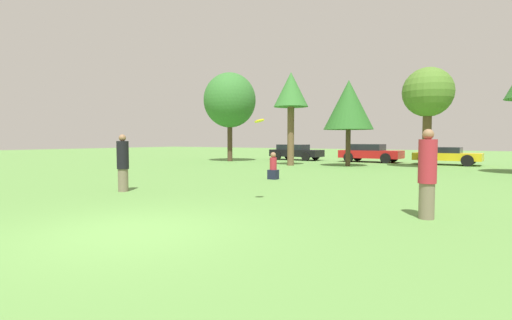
{
  "coord_description": "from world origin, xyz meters",
  "views": [
    {
      "loc": [
        5.46,
        -4.3,
        1.64
      ],
      "look_at": [
        -0.15,
        4.29,
        1.08
      ],
      "focal_mm": 26.34,
      "sensor_mm": 36.0,
      "label": 1
    }
  ],
  "objects_px": {
    "bystander_sitting": "(273,168)",
    "tree_0": "(230,100)",
    "parked_car_black": "(296,152)",
    "person_catcher": "(427,174)",
    "tree_1": "(291,92)",
    "person_thrower": "(123,163)",
    "tree_3": "(428,94)",
    "parked_car_yellow": "(446,155)",
    "tree_2": "(349,105)",
    "frisbee": "(259,121)",
    "parked_car_red": "(370,152)"
  },
  "relations": [
    {
      "from": "person_thrower",
      "to": "tree_3",
      "type": "relative_size",
      "value": 0.31
    },
    {
      "from": "person_catcher",
      "to": "parked_car_yellow",
      "type": "bearing_deg",
      "value": -89.93
    },
    {
      "from": "bystander_sitting",
      "to": "tree_1",
      "type": "bearing_deg",
      "value": 113.02
    },
    {
      "from": "frisbee",
      "to": "tree_2",
      "type": "distance_m",
      "value": 14.77
    },
    {
      "from": "parked_car_black",
      "to": "parked_car_red",
      "type": "relative_size",
      "value": 0.97
    },
    {
      "from": "frisbee",
      "to": "parked_car_black",
      "type": "bearing_deg",
      "value": 114.61
    },
    {
      "from": "person_catcher",
      "to": "parked_car_black",
      "type": "distance_m",
      "value": 22.71
    },
    {
      "from": "parked_car_black",
      "to": "person_catcher",
      "type": "bearing_deg",
      "value": -53.86
    },
    {
      "from": "person_thrower",
      "to": "person_catcher",
      "type": "bearing_deg",
      "value": -0.0
    },
    {
      "from": "tree_2",
      "to": "parked_car_yellow",
      "type": "xyz_separation_m",
      "value": [
        4.93,
        4.72,
        -3.11
      ]
    },
    {
      "from": "parked_car_yellow",
      "to": "person_catcher",
      "type": "bearing_deg",
      "value": -82.6
    },
    {
      "from": "frisbee",
      "to": "tree_1",
      "type": "bearing_deg",
      "value": 114.7
    },
    {
      "from": "frisbee",
      "to": "parked_car_red",
      "type": "bearing_deg",
      "value": 98.39
    },
    {
      "from": "person_thrower",
      "to": "parked_car_black",
      "type": "height_order",
      "value": "person_thrower"
    },
    {
      "from": "tree_2",
      "to": "tree_3",
      "type": "relative_size",
      "value": 0.92
    },
    {
      "from": "frisbee",
      "to": "parked_car_red",
      "type": "height_order",
      "value": "frisbee"
    },
    {
      "from": "person_thrower",
      "to": "tree_0",
      "type": "relative_size",
      "value": 0.27
    },
    {
      "from": "parked_car_red",
      "to": "bystander_sitting",
      "type": "bearing_deg",
      "value": -87.17
    },
    {
      "from": "person_catcher",
      "to": "parked_car_black",
      "type": "relative_size",
      "value": 0.44
    },
    {
      "from": "person_thrower",
      "to": "tree_2",
      "type": "relative_size",
      "value": 0.34
    },
    {
      "from": "person_thrower",
      "to": "tree_3",
      "type": "bearing_deg",
      "value": 62.93
    },
    {
      "from": "tree_1",
      "to": "parked_car_black",
      "type": "distance_m",
      "value": 7.73
    },
    {
      "from": "bystander_sitting",
      "to": "tree_0",
      "type": "height_order",
      "value": "tree_0"
    },
    {
      "from": "person_catcher",
      "to": "tree_1",
      "type": "relative_size",
      "value": 0.32
    },
    {
      "from": "person_thrower",
      "to": "tree_3",
      "type": "distance_m",
      "value": 17.43
    },
    {
      "from": "bystander_sitting",
      "to": "parked_car_black",
      "type": "xyz_separation_m",
      "value": [
        -6.06,
        13.86,
        0.19
      ]
    },
    {
      "from": "person_thrower",
      "to": "bystander_sitting",
      "type": "relative_size",
      "value": 1.61
    },
    {
      "from": "bystander_sitting",
      "to": "parked_car_yellow",
      "type": "bearing_deg",
      "value": 70.48
    },
    {
      "from": "person_thrower",
      "to": "frisbee",
      "type": "bearing_deg",
      "value": 0.32
    },
    {
      "from": "tree_3",
      "to": "parked_car_black",
      "type": "relative_size",
      "value": 1.36
    },
    {
      "from": "parked_car_black",
      "to": "parked_car_yellow",
      "type": "bearing_deg",
      "value": 2.1
    },
    {
      "from": "person_thrower",
      "to": "frisbee",
      "type": "xyz_separation_m",
      "value": [
        4.82,
        0.46,
        1.21
      ]
    },
    {
      "from": "person_thrower",
      "to": "tree_2",
      "type": "xyz_separation_m",
      "value": [
        2.08,
        14.88,
        2.85
      ]
    },
    {
      "from": "person_catcher",
      "to": "tree_1",
      "type": "height_order",
      "value": "tree_1"
    },
    {
      "from": "bystander_sitting",
      "to": "tree_1",
      "type": "distance_m",
      "value": 9.44
    },
    {
      "from": "bystander_sitting",
      "to": "parked_car_red",
      "type": "bearing_deg",
      "value": 90.63
    },
    {
      "from": "person_catcher",
      "to": "tree_0",
      "type": "height_order",
      "value": "tree_0"
    },
    {
      "from": "parked_car_yellow",
      "to": "parked_car_red",
      "type": "bearing_deg",
      "value": 178.51
    },
    {
      "from": "person_catcher",
      "to": "parked_car_red",
      "type": "height_order",
      "value": "person_catcher"
    },
    {
      "from": "tree_2",
      "to": "tree_3",
      "type": "xyz_separation_m",
      "value": [
        4.31,
        0.99,
        0.51
      ]
    },
    {
      "from": "tree_3",
      "to": "tree_2",
      "type": "bearing_deg",
      "value": -167.12
    },
    {
      "from": "parked_car_black",
      "to": "parked_car_red",
      "type": "height_order",
      "value": "parked_car_red"
    },
    {
      "from": "bystander_sitting",
      "to": "tree_2",
      "type": "bearing_deg",
      "value": 90.13
    },
    {
      "from": "person_thrower",
      "to": "tree_3",
      "type": "xyz_separation_m",
      "value": [
        6.39,
        15.87,
        3.36
      ]
    },
    {
      "from": "tree_3",
      "to": "tree_0",
      "type": "bearing_deg",
      "value": -177.41
    },
    {
      "from": "tree_1",
      "to": "tree_3",
      "type": "distance_m",
      "value": 7.95
    },
    {
      "from": "person_catcher",
      "to": "parked_car_yellow",
      "type": "distance_m",
      "value": 18.9
    },
    {
      "from": "tree_3",
      "to": "parked_car_red",
      "type": "height_order",
      "value": "tree_3"
    },
    {
      "from": "tree_0",
      "to": "frisbee",
      "type": "bearing_deg",
      "value": -50.64
    },
    {
      "from": "bystander_sitting",
      "to": "parked_car_red",
      "type": "height_order",
      "value": "parked_car_red"
    }
  ]
}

